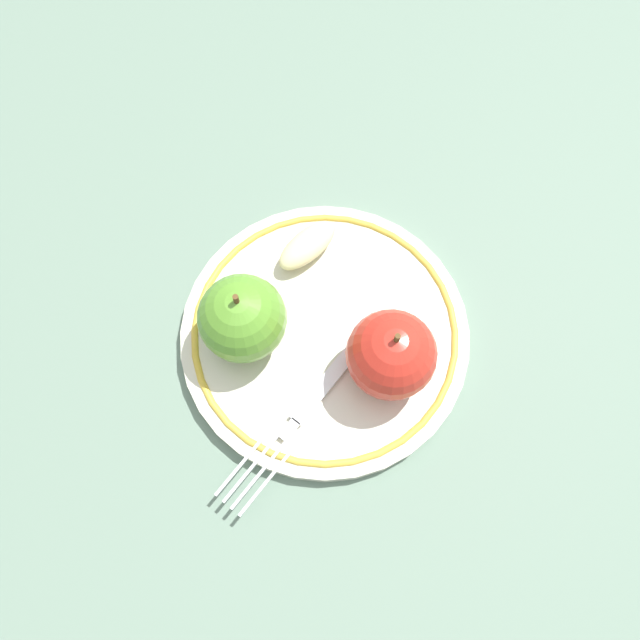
% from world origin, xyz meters
% --- Properties ---
extents(ground_plane, '(2.00, 2.00, 0.00)m').
position_xyz_m(ground_plane, '(0.00, 0.00, 0.00)').
color(ground_plane, slate).
extents(plate, '(0.25, 0.25, 0.02)m').
position_xyz_m(plate, '(-0.00, -0.00, 0.01)').
color(plate, beige).
rests_on(plate, ground_plane).
extents(apple_red_whole, '(0.07, 0.07, 0.08)m').
position_xyz_m(apple_red_whole, '(0.04, 0.04, 0.05)').
color(apple_red_whole, red).
rests_on(apple_red_whole, plate).
extents(apple_second_whole, '(0.07, 0.07, 0.08)m').
position_xyz_m(apple_second_whole, '(-0.01, -0.06, 0.05)').
color(apple_second_whole, '#56922B').
rests_on(apple_second_whole, plate).
extents(apple_slice_front, '(0.06, 0.07, 0.02)m').
position_xyz_m(apple_slice_front, '(-0.08, 0.00, 0.03)').
color(apple_slice_front, beige).
rests_on(apple_slice_front, plate).
extents(fork, '(0.13, 0.15, 0.00)m').
position_xyz_m(fork, '(0.06, -0.03, 0.02)').
color(fork, silver).
rests_on(fork, plate).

